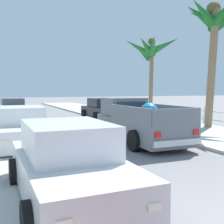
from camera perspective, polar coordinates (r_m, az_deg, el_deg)
sidewalk_right at (r=17.30m, az=10.22°, el=-2.55°), size 4.76×60.00×0.12m
curb_right at (r=16.79m, az=7.41°, el=-2.76°), size 0.16×60.00×0.10m
pickup_truck at (r=11.84m, az=5.21°, el=-2.20°), size 2.24×5.22×1.80m
car_left_near at (r=22.28m, az=-19.53°, el=0.52°), size 2.16×4.32×1.54m
car_right_near at (r=5.62m, az=-8.81°, el=-10.54°), size 2.05×4.27×1.54m
car_right_mid at (r=20.99m, az=-2.24°, el=0.55°), size 2.08×4.28×1.54m
car_left_far at (r=11.13m, az=-17.67°, el=-3.20°), size 2.18×4.33×1.54m
palm_tree_right_fore at (r=21.10m, az=7.93°, el=12.30°), size 3.85×3.67×6.00m
palm_tree_left_mid at (r=16.52m, az=20.20°, el=16.14°), size 4.16×3.75×6.82m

